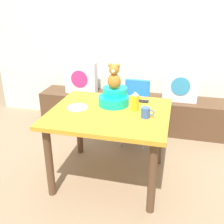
# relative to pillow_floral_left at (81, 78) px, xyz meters

# --- Properties ---
(ground_plane) EXTENTS (8.00, 8.00, 0.00)m
(ground_plane) POSITION_rel_pillow_floral_left_xyz_m (0.72, -1.20, -0.68)
(ground_plane) COLOR #8C7256
(back_wall) EXTENTS (4.40, 0.10, 2.60)m
(back_wall) POSITION_rel_pillow_floral_left_xyz_m (0.72, 0.29, 0.62)
(back_wall) COLOR silver
(back_wall) RESTS_ON ground_plane
(window_bench) EXTENTS (2.60, 0.44, 0.46)m
(window_bench) POSITION_rel_pillow_floral_left_xyz_m (0.72, 0.02, -0.45)
(window_bench) COLOR brown
(window_bench) RESTS_ON ground_plane
(pillow_floral_left) EXTENTS (0.44, 0.15, 0.44)m
(pillow_floral_left) POSITION_rel_pillow_floral_left_xyz_m (0.00, 0.00, 0.00)
(pillow_floral_left) COLOR silver
(pillow_floral_left) RESTS_ON window_bench
(pillow_floral_right) EXTENTS (0.44, 0.15, 0.44)m
(pillow_floral_right) POSITION_rel_pillow_floral_left_xyz_m (1.36, 0.00, 0.00)
(pillow_floral_right) COLOR silver
(pillow_floral_right) RESTS_ON window_bench
(book_stack) EXTENTS (0.20, 0.14, 0.08)m
(book_stack) POSITION_rel_pillow_floral_left_xyz_m (0.84, 0.02, -0.18)
(book_stack) COLOR #484E6A
(book_stack) RESTS_ON window_bench
(dining_table) EXTENTS (1.10, 0.95, 0.74)m
(dining_table) POSITION_rel_pillow_floral_left_xyz_m (0.72, -1.20, -0.05)
(dining_table) COLOR orange
(dining_table) RESTS_ON ground_plane
(highchair) EXTENTS (0.34, 0.45, 0.79)m
(highchair) POSITION_rel_pillow_floral_left_xyz_m (0.84, -0.42, -0.16)
(highchair) COLOR #2672B2
(highchair) RESTS_ON ground_plane
(infant_seat_teal) EXTENTS (0.30, 0.33, 0.16)m
(infant_seat_teal) POSITION_rel_pillow_floral_left_xyz_m (0.72, -1.02, 0.13)
(infant_seat_teal) COLOR #0EBDA2
(infant_seat_teal) RESTS_ON dining_table
(teddy_bear) EXTENTS (0.13, 0.12, 0.25)m
(teddy_bear) POSITION_rel_pillow_floral_left_xyz_m (0.72, -1.02, 0.34)
(teddy_bear) COLOR #AA6C26
(teddy_bear) RESTS_ON infant_seat_teal
(ketchup_bottle) EXTENTS (0.07, 0.07, 0.18)m
(ketchup_bottle) POSITION_rel_pillow_floral_left_xyz_m (0.95, -1.12, 0.15)
(ketchup_bottle) COLOR gold
(ketchup_bottle) RESTS_ON dining_table
(coffee_mug) EXTENTS (0.12, 0.08, 0.09)m
(coffee_mug) POSITION_rel_pillow_floral_left_xyz_m (1.07, -1.26, 0.11)
(coffee_mug) COLOR #335999
(coffee_mug) RESTS_ON dining_table
(dinner_plate_near) EXTENTS (0.20, 0.20, 0.01)m
(dinner_plate_near) POSITION_rel_pillow_floral_left_xyz_m (0.41, -1.21, 0.07)
(dinner_plate_near) COLOR white
(dinner_plate_near) RESTS_ON dining_table
(cell_phone) EXTENTS (0.15, 0.08, 0.01)m
(cell_phone) POSITION_rel_pillow_floral_left_xyz_m (0.98, -0.88, 0.06)
(cell_phone) COLOR black
(cell_phone) RESTS_ON dining_table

